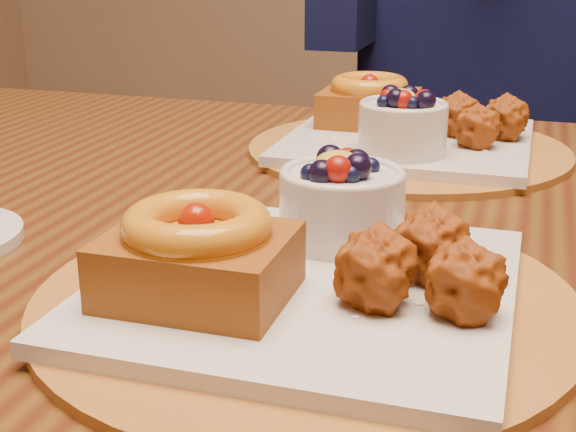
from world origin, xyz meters
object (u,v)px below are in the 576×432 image
at_px(dining_table, 367,283).
at_px(place_setting_far, 405,131).
at_px(place_setting_near, 303,264).
at_px(chair_far, 503,193).

relative_size(dining_table, place_setting_far, 4.21).
xyz_separation_m(dining_table, place_setting_near, (-0.00, -0.21, 0.11)).
height_order(place_setting_far, chair_far, chair_far).
bearing_deg(place_setting_far, place_setting_near, -90.01).
bearing_deg(chair_far, place_setting_far, -104.36).
bearing_deg(chair_far, dining_table, -101.88).
distance_m(dining_table, place_setting_near, 0.24).
height_order(place_setting_near, place_setting_far, same).
height_order(dining_table, place_setting_far, place_setting_far).
xyz_separation_m(dining_table, chair_far, (0.10, 0.85, -0.15)).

